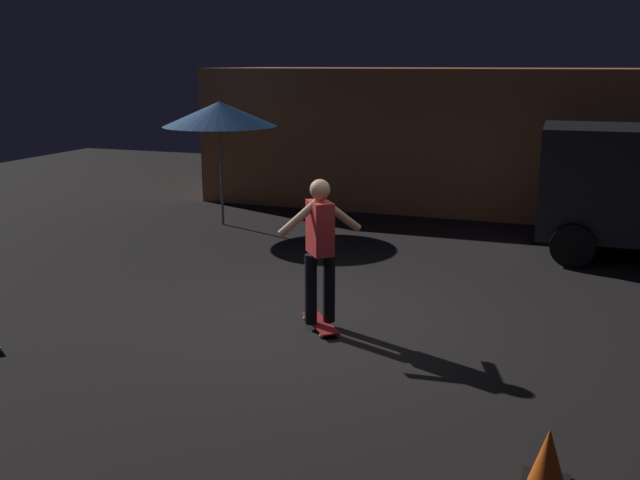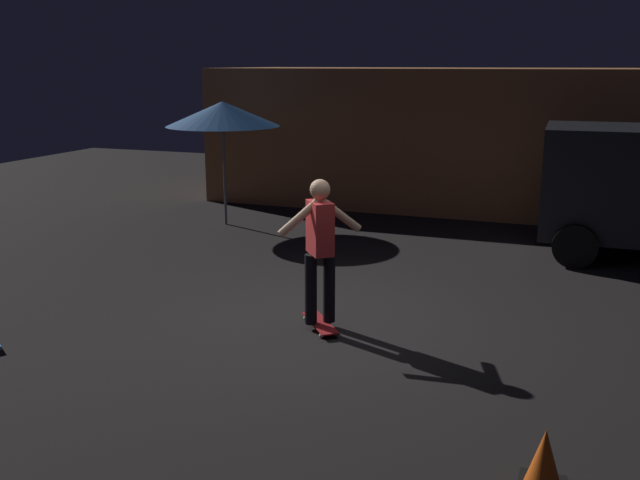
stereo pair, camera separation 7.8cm
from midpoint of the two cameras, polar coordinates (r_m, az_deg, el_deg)
name	(u,v)px [view 1 (the left image)]	position (r m, az deg, el deg)	size (l,w,h in m)	color
ground_plane	(321,323)	(8.57, -0.21, -6.55)	(28.00, 28.00, 0.00)	black
low_building	(467,136)	(16.02, 11.40, 8.03)	(10.92, 3.78, 2.88)	#C67A47
patio_umbrella	(220,114)	(13.52, -8.12, 9.83)	(2.10, 2.10, 2.30)	slate
skateboard_ridden	(320,323)	(8.38, -0.27, -6.62)	(0.64, 0.73, 0.07)	#AD1E23
skater	(320,241)	(8.09, -0.28, -0.09)	(0.82, 0.68, 1.67)	black
traffic_cone	(548,460)	(5.64, 17.18, -16.28)	(0.34, 0.34, 0.46)	black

